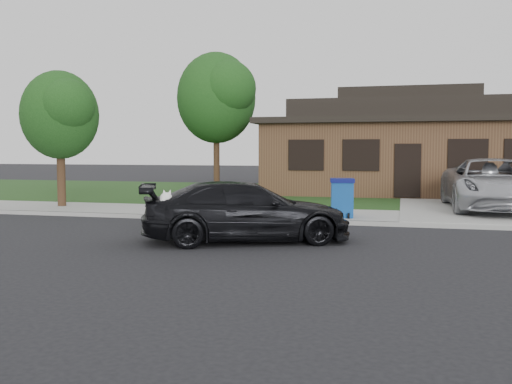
# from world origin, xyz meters

# --- Properties ---
(ground) EXTENTS (120.00, 120.00, 0.00)m
(ground) POSITION_xyz_m (0.00, 0.00, 0.00)
(ground) COLOR black
(ground) RESTS_ON ground
(sidewalk) EXTENTS (60.00, 3.00, 0.12)m
(sidewalk) POSITION_xyz_m (0.00, 5.00, 0.06)
(sidewalk) COLOR gray
(sidewalk) RESTS_ON ground
(curb) EXTENTS (60.00, 0.12, 0.12)m
(curb) POSITION_xyz_m (0.00, 3.50, 0.06)
(curb) COLOR gray
(curb) RESTS_ON ground
(lawn) EXTENTS (60.00, 13.00, 0.13)m
(lawn) POSITION_xyz_m (0.00, 13.00, 0.07)
(lawn) COLOR #193814
(lawn) RESTS_ON ground
(driveway) EXTENTS (4.50, 13.00, 0.14)m
(driveway) POSITION_xyz_m (6.00, 10.00, 0.07)
(driveway) COLOR gray
(driveway) RESTS_ON ground
(sedan) EXTENTS (4.98, 3.50, 1.34)m
(sedan) POSITION_xyz_m (0.45, 0.13, 0.67)
(sedan) COLOR black
(sedan) RESTS_ON ground
(minivan) EXTENTS (2.86, 5.92, 1.63)m
(minivan) POSITION_xyz_m (6.58, 7.35, 0.95)
(minivan) COLOR #AFB1B6
(minivan) RESTS_ON driveway
(recycling_bin) EXTENTS (0.76, 0.76, 1.10)m
(recycling_bin) POSITION_xyz_m (2.15, 4.27, 0.68)
(recycling_bin) COLOR navy
(recycling_bin) RESTS_ON sidewalk
(house) EXTENTS (12.60, 8.60, 4.65)m
(house) POSITION_xyz_m (4.00, 15.00, 2.13)
(house) COLOR #422B1C
(house) RESTS_ON ground
(tree_0) EXTENTS (3.78, 3.60, 6.34)m
(tree_0) POSITION_xyz_m (-4.34, 12.88, 4.48)
(tree_0) COLOR #332114
(tree_0) RESTS_ON ground
(tree_2) EXTENTS (2.73, 2.60, 4.59)m
(tree_2) POSITION_xyz_m (-7.38, 5.11, 3.27)
(tree_2) COLOR #332114
(tree_2) RESTS_ON ground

